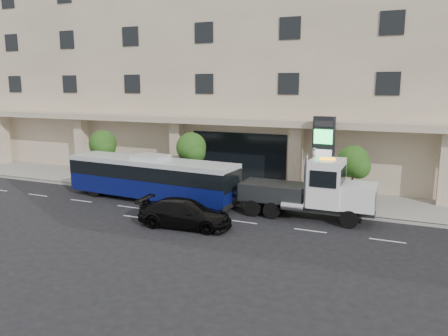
# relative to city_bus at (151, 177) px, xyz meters

# --- Properties ---
(ground) EXTENTS (120.00, 120.00, 0.00)m
(ground) POSITION_rel_city_bus_xyz_m (3.60, -0.64, -1.63)
(ground) COLOR black
(ground) RESTS_ON ground
(sidewalk) EXTENTS (120.00, 6.00, 0.15)m
(sidewalk) POSITION_rel_city_bus_xyz_m (3.60, 4.36, -1.55)
(sidewalk) COLOR gray
(sidewalk) RESTS_ON ground
(curb) EXTENTS (120.00, 0.30, 0.15)m
(curb) POSITION_rel_city_bus_xyz_m (3.60, 1.36, -1.55)
(curb) COLOR gray
(curb) RESTS_ON ground
(convention_center) EXTENTS (60.00, 17.60, 20.00)m
(convention_center) POSITION_rel_city_bus_xyz_m (3.60, 14.78, 8.34)
(convention_center) COLOR tan
(convention_center) RESTS_ON ground
(tree_left) EXTENTS (2.27, 2.20, 4.22)m
(tree_left) POSITION_rel_city_bus_xyz_m (-6.37, 2.95, 1.48)
(tree_left) COLOR #422B19
(tree_left) RESTS_ON sidewalk
(tree_mid) EXTENTS (2.28, 2.20, 4.38)m
(tree_mid) POSITION_rel_city_bus_xyz_m (1.63, 2.95, 1.63)
(tree_mid) COLOR #422B19
(tree_mid) RESTS_ON sidewalk
(tree_right) EXTENTS (2.10, 2.00, 4.04)m
(tree_right) POSITION_rel_city_bus_xyz_m (13.13, 2.95, 1.41)
(tree_right) COLOR #422B19
(tree_right) RESTS_ON sidewalk
(city_bus) EXTENTS (12.80, 3.55, 3.20)m
(city_bus) POSITION_rel_city_bus_xyz_m (0.00, 0.00, 0.00)
(city_bus) COLOR black
(city_bus) RESTS_ON ground
(tow_truck) EXTENTS (9.04, 2.35, 4.13)m
(tow_truck) POSITION_rel_city_bus_xyz_m (11.18, 0.14, 0.07)
(tow_truck) COLOR #2D3033
(tow_truck) RESTS_ON ground
(black_sedan) EXTENTS (5.54, 2.63, 1.56)m
(black_sedan) POSITION_rel_city_bus_xyz_m (4.92, -4.23, -0.85)
(black_sedan) COLOR black
(black_sedan) RESTS_ON ground
(signage_pylon) EXTENTS (1.46, 0.64, 5.71)m
(signage_pylon) POSITION_rel_city_bus_xyz_m (10.95, 4.24, 1.42)
(signage_pylon) COLOR black
(signage_pylon) RESTS_ON sidewalk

